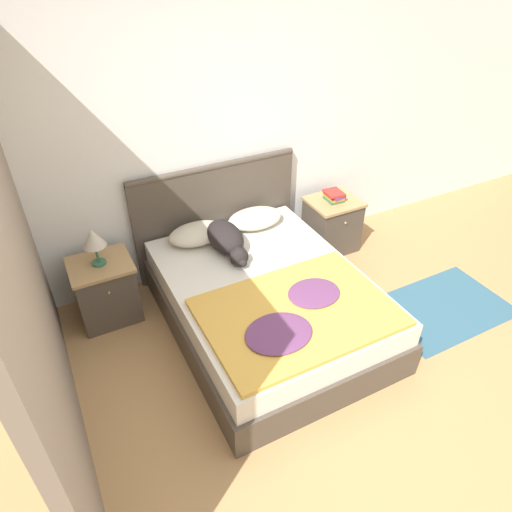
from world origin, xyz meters
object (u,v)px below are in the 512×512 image
(pillow_right, at_px, (255,218))
(table_lamp, at_px, (93,239))
(bed, at_px, (267,303))
(dog, at_px, (227,239))
(pillow_left, at_px, (198,234))
(nightstand_left, at_px, (106,290))
(book_stack, at_px, (334,196))
(nightstand_right, at_px, (331,224))

(pillow_right, distance_m, table_lamp, 1.43)
(bed, xyz_separation_m, table_lamp, (-1.14, 0.72, 0.55))
(dog, height_order, table_lamp, table_lamp)
(pillow_right, height_order, dog, dog)
(pillow_left, height_order, pillow_right, same)
(bed, bearing_deg, pillow_left, 110.31)
(nightstand_left, xyz_separation_m, book_stack, (2.27, 0.01, 0.32))
(pillow_left, bearing_deg, bed, -69.69)
(book_stack, bearing_deg, dog, -170.31)
(book_stack, bearing_deg, pillow_left, 178.90)
(table_lamp, bearing_deg, book_stack, 0.27)
(pillow_left, bearing_deg, book_stack, -1.10)
(nightstand_left, bearing_deg, nightstand_right, 0.00)
(nightstand_left, height_order, nightstand_right, same)
(nightstand_right, xyz_separation_m, pillow_left, (-1.42, 0.04, 0.29))
(nightstand_left, height_order, pillow_left, pillow_left)
(nightstand_left, bearing_deg, book_stack, 0.27)
(pillow_right, relative_size, table_lamp, 1.61)
(pillow_left, xyz_separation_m, table_lamp, (-0.86, -0.04, 0.22))
(dog, bearing_deg, book_stack, 9.69)
(table_lamp, bearing_deg, pillow_right, 1.53)
(pillow_left, xyz_separation_m, pillow_right, (0.56, 0.00, 0.00))
(nightstand_left, bearing_deg, pillow_right, 1.52)
(nightstand_right, distance_m, dog, 1.30)
(bed, xyz_separation_m, pillow_left, (-0.28, 0.76, 0.32))
(nightstand_right, bearing_deg, nightstand_left, 180.00)
(bed, relative_size, nightstand_right, 3.53)
(book_stack, relative_size, table_lamp, 0.65)
(pillow_left, relative_size, dog, 0.76)
(pillow_left, distance_m, pillow_right, 0.56)
(nightstand_right, bearing_deg, bed, -147.62)
(bed, relative_size, nightstand_left, 3.53)
(nightstand_left, xyz_separation_m, pillow_right, (1.42, 0.04, 0.29))
(nightstand_left, relative_size, pillow_left, 1.07)
(bed, height_order, dog, dog)
(pillow_left, distance_m, table_lamp, 0.89)
(bed, xyz_separation_m, nightstand_right, (1.14, 0.72, 0.04))
(pillow_left, height_order, table_lamp, table_lamp)
(bed, height_order, pillow_right, pillow_right)
(bed, distance_m, pillow_left, 0.87)
(dog, height_order, book_stack, dog)
(bed, bearing_deg, book_stack, 32.82)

